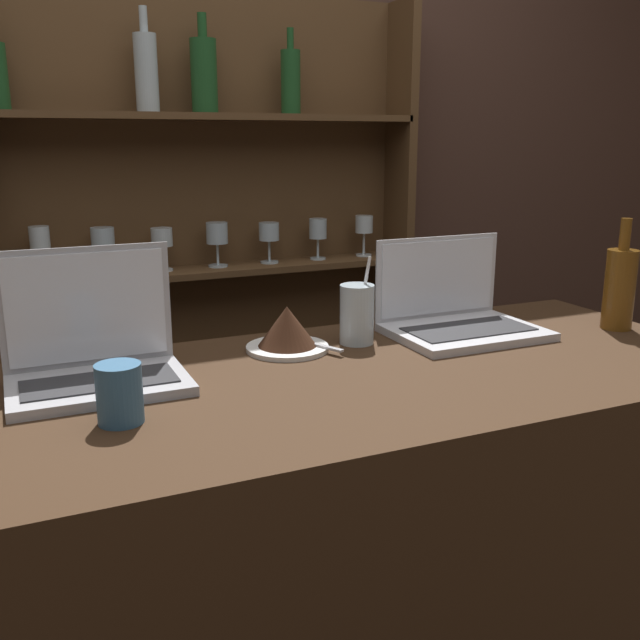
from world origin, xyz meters
TOP-DOWN VIEW (x-y plane):
  - bar_counter at (0.00, 0.33)m, footprint 1.64×0.67m
  - back_wall at (0.00, 1.47)m, footprint 7.00×0.06m
  - back_shelf at (0.06, 1.39)m, footprint 1.33×0.18m
  - laptop_near at (-0.42, 0.47)m, footprint 0.31×0.20m
  - laptop_far at (0.37, 0.50)m, footprint 0.33×0.24m
  - cake_plate at (-0.03, 0.52)m, footprint 0.17×0.18m
  - water_glass at (0.13, 0.51)m, footprint 0.07×0.07m
  - wine_bottle_amber at (0.73, 0.37)m, footprint 0.07×0.07m
  - coffee_cup at (-0.41, 0.26)m, footprint 0.07×0.07m

SIDE VIEW (x-z plane):
  - bar_counter at x=0.00m, z-range 0.00..1.00m
  - back_shelf at x=0.06m, z-range 0.05..1.91m
  - laptop_far at x=0.37m, z-range 0.94..1.14m
  - cake_plate at x=-0.03m, z-range 0.99..1.09m
  - coffee_cup at x=-0.41m, z-range 1.00..1.09m
  - laptop_near at x=-0.42m, z-range 0.93..1.17m
  - water_glass at x=0.13m, z-range 0.97..1.16m
  - wine_bottle_amber at x=0.73m, z-range 0.97..1.22m
  - back_wall at x=0.00m, z-range 0.00..2.70m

